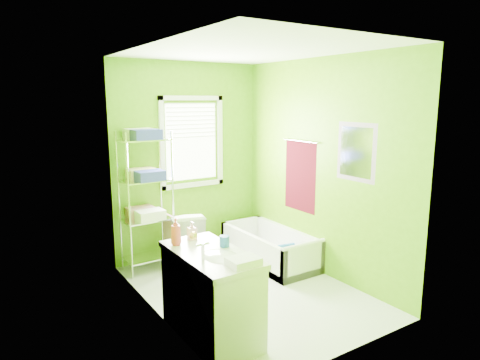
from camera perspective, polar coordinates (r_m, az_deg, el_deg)
ground at (r=4.96m, az=1.05°, el=-14.48°), size 2.90×2.90×0.00m
room_envelope at (r=4.53m, az=1.12°, el=3.54°), size 2.14×2.94×2.62m
window at (r=5.77m, az=-6.45°, el=5.69°), size 0.92×0.05×1.22m
door at (r=3.29m, az=-4.24°, el=-9.05°), size 0.09×0.80×2.00m
right_wall_decor at (r=5.19m, az=10.75°, el=1.74°), size 0.04×1.48×1.17m
bathtub at (r=5.70m, az=4.16°, el=-9.54°), size 0.65×1.39×0.45m
toilet at (r=5.58m, az=-7.38°, el=-7.64°), size 0.57×0.79×0.73m
vanity at (r=3.95m, az=-3.83°, el=-14.63°), size 0.54×1.05×1.05m
wire_shelf_unit at (r=5.35m, az=-12.38°, el=-0.64°), size 0.61×0.48×1.77m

